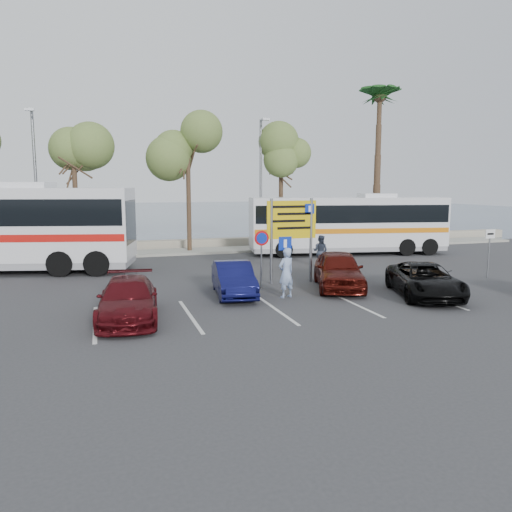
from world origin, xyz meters
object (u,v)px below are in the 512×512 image
object	(u,v)px
direction_sign	(292,226)
car_maroon	(128,299)
suv_black	(425,280)
car_red	(338,270)
pedestrian_near	(286,273)
pedestrian_far	(320,251)
street_lamp_left	(35,177)
coach_bus_right	(348,226)
street_lamp_right	(261,178)
car_blue	(234,279)

from	to	relation	value
direction_sign	car_maroon	size ratio (longest dim) A/B	0.82
direction_sign	suv_black	xyz separation A→B (m)	(3.78, -4.04, -1.80)
car_maroon	car_red	bearing A→B (deg)	21.27
direction_sign	pedestrian_near	distance (m)	3.27
direction_sign	pedestrian_far	distance (m)	4.67
street_lamp_left	coach_bus_right	distance (m)	17.99
street_lamp_right	suv_black	xyz separation A→B (m)	(1.78, -14.36, -3.97)
street_lamp_right	coach_bus_right	distance (m)	6.15
street_lamp_left	coach_bus_right	bearing A→B (deg)	-9.79
suv_black	street_lamp_right	bearing A→B (deg)	115.73
pedestrian_near	car_blue	bearing A→B (deg)	-47.68
street_lamp_left	coach_bus_right	size ratio (longest dim) A/B	0.67
car_blue	suv_black	distance (m)	7.18
street_lamp_left	direction_sign	world-z (taller)	street_lamp_left
car_red	pedestrian_near	xyz separation A→B (m)	(-2.61, -0.93, 0.18)
street_lamp_left	suv_black	bearing A→B (deg)	-44.18
street_lamp_left	pedestrian_far	xyz separation A→B (m)	(13.89, -7.02, -3.78)
coach_bus_right	suv_black	xyz separation A→B (m)	(-2.72, -11.35, -1.07)
street_lamp_left	car_maroon	distance (m)	15.42
car_maroon	street_lamp_right	bearing A→B (deg)	63.59
car_maroon	car_red	size ratio (longest dim) A/B	0.99
direction_sign	suv_black	world-z (taller)	direction_sign
car_blue	suv_black	bearing A→B (deg)	-12.03
street_lamp_right	pedestrian_far	xyz separation A→B (m)	(0.89, -7.02, -3.78)
coach_bus_right	pedestrian_far	bearing A→B (deg)	-132.07
direction_sign	street_lamp_left	bearing A→B (deg)	136.83
direction_sign	coach_bus_right	size ratio (longest dim) A/B	0.30
street_lamp_right	pedestrian_near	distance (m)	13.84
street_lamp_left	suv_black	distance (m)	20.99
street_lamp_left	car_blue	distance (m)	14.97
street_lamp_left	car_maroon	xyz separation A→B (m)	(4.00, -14.36, -3.96)
street_lamp_right	coach_bus_right	size ratio (longest dim) A/B	0.67
pedestrian_near	pedestrian_far	world-z (taller)	pedestrian_near
street_lamp_left	pedestrian_near	xyz separation A→B (m)	(9.77, -12.95, -3.67)
street_lamp_right	pedestrian_near	world-z (taller)	street_lamp_right
street_lamp_left	street_lamp_right	distance (m)	13.00
direction_sign	pedestrian_far	xyz separation A→B (m)	(2.89, 3.30, -1.61)
street_lamp_left	car_red	bearing A→B (deg)	-44.15
direction_sign	pedestrian_far	size ratio (longest dim) A/B	2.19
pedestrian_near	pedestrian_far	xyz separation A→B (m)	(4.12, 5.93, -0.11)
street_lamp_left	pedestrian_near	size ratio (longest dim) A/B	4.30
street_lamp_right	pedestrian_far	distance (m)	8.02
direction_sign	pedestrian_near	bearing A→B (deg)	-115.16
car_blue	suv_black	xyz separation A→B (m)	(6.78, -2.35, -0.01)
street_lamp_left	car_red	xyz separation A→B (m)	(12.38, -12.02, -3.84)
street_lamp_right	car_maroon	xyz separation A→B (m)	(-9.00, -14.36, -3.96)
car_red	pedestrian_near	bearing A→B (deg)	-140.63
car_blue	car_red	size ratio (longest dim) A/B	0.87
pedestrian_near	car_red	bearing A→B (deg)	179.74
street_lamp_left	car_red	distance (m)	17.68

